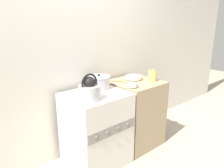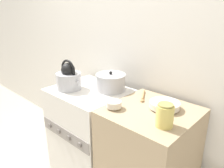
# 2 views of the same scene
# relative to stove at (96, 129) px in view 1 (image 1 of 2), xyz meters

# --- Properties ---
(wall_back) EXTENTS (7.00, 0.06, 2.50)m
(wall_back) POSITION_rel_stove_xyz_m (0.00, 0.39, 0.82)
(wall_back) COLOR silver
(wall_back) RESTS_ON ground_plane
(stove) EXTENTS (0.67, 0.61, 0.86)m
(stove) POSITION_rel_stove_xyz_m (0.00, 0.00, 0.00)
(stove) COLOR silver
(stove) RESTS_ON ground_plane
(counter) EXTENTS (0.60, 0.61, 0.88)m
(counter) POSITION_rel_stove_xyz_m (0.66, 0.02, 0.01)
(counter) COLOR tan
(counter) RESTS_ON ground_plane
(kettle) EXTENTS (0.27, 0.22, 0.27)m
(kettle) POSITION_rel_stove_xyz_m (-0.15, -0.10, 0.53)
(kettle) COLOR #B2B2B7
(kettle) RESTS_ON stove
(cooking_pot) EXTENTS (0.27, 0.27, 0.18)m
(cooking_pot) POSITION_rel_stove_xyz_m (0.15, 0.13, 0.51)
(cooking_pot) COLOR #B2B2B7
(cooking_pot) RESTS_ON stove
(enamel_bowl) EXTENTS (0.22, 0.22, 0.05)m
(enamel_bowl) POSITION_rel_stove_xyz_m (0.71, 0.10, 0.47)
(enamel_bowl) COLOR beige
(enamel_bowl) RESTS_ON counter
(small_ceramic_bowl) EXTENTS (0.11, 0.11, 0.06)m
(small_ceramic_bowl) POSITION_rel_stove_xyz_m (0.44, -0.14, 0.48)
(small_ceramic_bowl) COLOR beige
(small_ceramic_bowl) RESTS_ON counter
(storage_jar) EXTENTS (0.11, 0.11, 0.15)m
(storage_jar) POSITION_rel_stove_xyz_m (0.83, -0.11, 0.52)
(storage_jar) COLOR #E0CC66
(storage_jar) RESTS_ON counter
(wooden_spoon) EXTENTS (0.14, 0.21, 0.02)m
(wooden_spoon) POSITION_rel_stove_xyz_m (0.48, 0.16, 0.45)
(wooden_spoon) COLOR #A37A4C
(wooden_spoon) RESTS_ON counter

